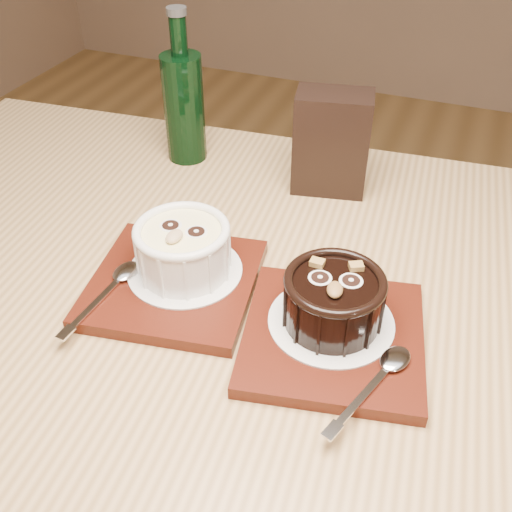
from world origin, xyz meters
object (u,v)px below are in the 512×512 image
at_px(table, 259,365).
at_px(tray_right, 333,337).
at_px(condiment_stand, 331,143).
at_px(green_bottle, 184,104).
at_px(tray_left, 174,283).
at_px(ramekin_white, 183,247).
at_px(ramekin_dark, 334,298).

height_order(table, tray_right, tray_right).
distance_m(condiment_stand, green_bottle, 0.22).
bearing_deg(tray_left, tray_right, -4.73).
height_order(ramekin_white, ramekin_dark, ramekin_white).
relative_size(table, green_bottle, 5.71).
bearing_deg(tray_left, green_bottle, 113.43).
bearing_deg(ramekin_dark, tray_right, -76.64).
relative_size(ramekin_white, ramekin_dark, 1.04).
bearing_deg(green_bottle, ramekin_dark, -42.85).
bearing_deg(ramekin_white, tray_left, -112.78).
relative_size(table, condiment_stand, 8.99).
xyz_separation_m(ramekin_white, ramekin_dark, (0.18, -0.02, -0.00)).
bearing_deg(condiment_stand, ramekin_dark, -73.61).
distance_m(tray_left, green_bottle, 0.32).
height_order(table, tray_left, tray_left).
xyz_separation_m(tray_left, tray_right, (0.19, -0.02, 0.00)).
height_order(ramekin_white, green_bottle, green_bottle).
bearing_deg(tray_left, ramekin_dark, -0.95).
height_order(ramekin_dark, condiment_stand, condiment_stand).
distance_m(ramekin_white, green_bottle, 0.30).
height_order(tray_left, green_bottle, green_bottle).
bearing_deg(tray_left, condiment_stand, 69.26).
height_order(tray_left, tray_right, same).
relative_size(tray_left, ramekin_dark, 1.76).
distance_m(ramekin_dark, condiment_stand, 0.29).
relative_size(tray_left, condiment_stand, 1.29).
relative_size(table, ramekin_dark, 12.31).
bearing_deg(condiment_stand, table, -90.10).
bearing_deg(ramekin_white, table, -7.56).
distance_m(tray_left, ramekin_dark, 0.19).
relative_size(tray_left, tray_right, 1.00).
bearing_deg(ramekin_dark, tray_left, 166.37).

